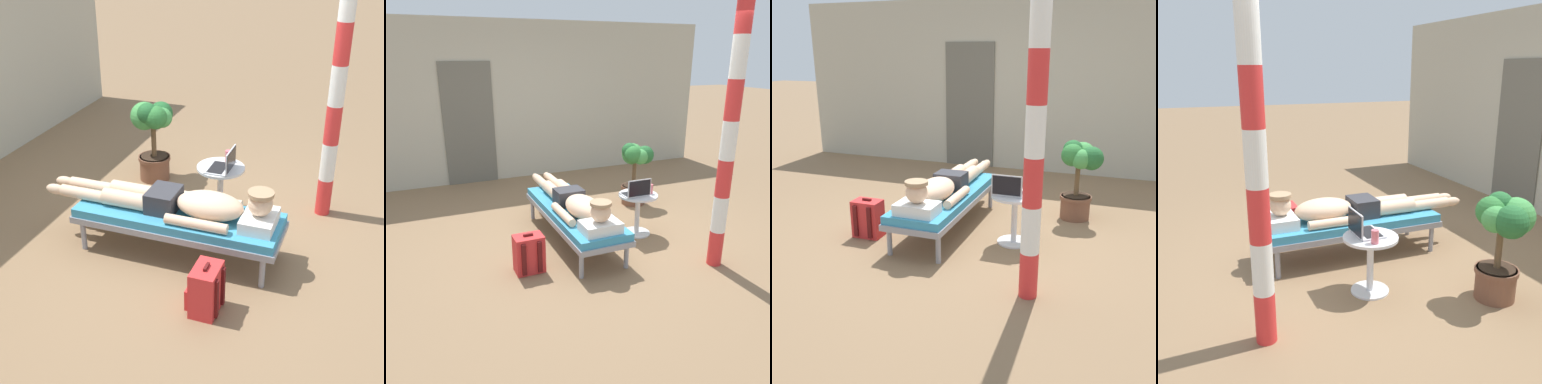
% 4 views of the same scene
% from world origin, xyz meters
% --- Properties ---
extents(ground_plane, '(40.00, 40.00, 0.00)m').
position_xyz_m(ground_plane, '(0.00, 0.00, 0.00)').
color(ground_plane, '#846647').
extents(house_wall_back, '(7.60, 0.20, 2.70)m').
position_xyz_m(house_wall_back, '(-0.24, 2.93, 1.35)').
color(house_wall_back, '#B2AD99').
rests_on(house_wall_back, ground).
extents(house_door_panel, '(0.84, 0.03, 2.04)m').
position_xyz_m(house_door_panel, '(-0.96, 2.82, 1.02)').
color(house_door_panel, '#625F54').
rests_on(house_door_panel, ground).
extents(lounge_chair, '(0.61, 1.87, 0.42)m').
position_xyz_m(lounge_chair, '(-0.24, -0.01, 0.35)').
color(lounge_chair, gray).
rests_on(lounge_chair, ground).
extents(person_reclining, '(0.53, 2.17, 0.33)m').
position_xyz_m(person_reclining, '(-0.24, -0.07, 0.52)').
color(person_reclining, white).
rests_on(person_reclining, lounge_chair).
extents(side_table, '(0.48, 0.48, 0.52)m').
position_xyz_m(side_table, '(0.57, -0.15, 0.36)').
color(side_table, silver).
rests_on(side_table, ground).
extents(laptop, '(0.31, 0.24, 0.23)m').
position_xyz_m(laptop, '(0.51, -0.20, 0.58)').
color(laptop, silver).
rests_on(laptop, side_table).
extents(drink_glass, '(0.06, 0.06, 0.12)m').
position_xyz_m(drink_glass, '(0.72, -0.18, 0.58)').
color(drink_glass, '#D86672').
rests_on(drink_glass, side_table).
extents(backpack, '(0.30, 0.26, 0.42)m').
position_xyz_m(backpack, '(-0.94, -0.51, 0.20)').
color(backpack, red).
rests_on(backpack, ground).
extents(potted_plant, '(0.47, 0.48, 0.93)m').
position_xyz_m(potted_plant, '(1.09, 0.81, 0.58)').
color(potted_plant, brown).
rests_on(potted_plant, ground).
extents(porch_post, '(0.15, 0.15, 2.70)m').
position_xyz_m(porch_post, '(0.94, -1.14, 1.35)').
color(porch_post, red).
rests_on(porch_post, ground).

